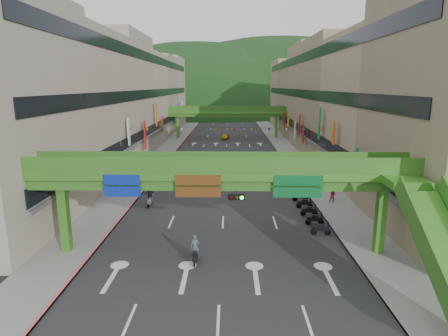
% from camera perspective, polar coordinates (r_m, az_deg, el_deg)
% --- Properties ---
extents(ground, '(320.00, 320.00, 0.00)m').
position_cam_1_polar(ground, '(21.96, -0.73, -19.47)').
color(ground, black).
rests_on(ground, ground).
extents(road_slab, '(18.00, 140.00, 0.02)m').
position_cam_1_polar(road_slab, '(69.60, 0.39, 2.91)').
color(road_slab, '#28282B').
rests_on(road_slab, ground).
extents(sidewalk_left, '(4.00, 140.00, 0.15)m').
position_cam_1_polar(sidewalk_left, '(70.53, -8.60, 2.95)').
color(sidewalk_left, gray).
rests_on(sidewalk_left, ground).
extents(sidewalk_right, '(4.00, 140.00, 0.15)m').
position_cam_1_polar(sidewalk_right, '(70.37, 9.39, 2.90)').
color(sidewalk_right, gray).
rests_on(sidewalk_right, ground).
extents(curb_left, '(0.20, 140.00, 0.18)m').
position_cam_1_polar(curb_left, '(70.25, -7.07, 2.97)').
color(curb_left, '#CC5959').
rests_on(curb_left, ground).
extents(curb_right, '(0.20, 140.00, 0.18)m').
position_cam_1_polar(curb_right, '(70.11, 7.85, 2.93)').
color(curb_right, gray).
rests_on(curb_right, ground).
extents(building_row_left, '(12.80, 95.00, 19.00)m').
position_cam_1_polar(building_row_left, '(71.36, -15.24, 10.35)').
color(building_row_left, '#9E937F').
rests_on(building_row_left, ground).
extents(building_row_right, '(12.80, 95.00, 19.00)m').
position_cam_1_polar(building_row_right, '(71.07, 16.10, 10.29)').
color(building_row_right, gray).
rests_on(building_row_right, ground).
extents(overpass_near, '(28.00, 12.27, 7.10)m').
position_cam_1_polar(overpass_near, '(24.85, 1.73, -2.48)').
color(overpass_near, '#4C9E2D').
rests_on(overpass_near, ground).
extents(overpass_far, '(28.00, 2.20, 7.10)m').
position_cam_1_polar(overpass_far, '(83.85, 0.48, 8.26)').
color(overpass_far, '#4C9E2D').
rests_on(overpass_far, ground).
extents(hill_left, '(168.00, 140.00, 112.00)m').
position_cam_1_polar(hill_left, '(179.67, -4.17, 8.78)').
color(hill_left, '#1C4419').
rests_on(hill_left, ground).
extents(hill_right, '(208.00, 176.00, 128.00)m').
position_cam_1_polar(hill_right, '(200.46, 7.95, 9.08)').
color(hill_right, '#1C4419').
rests_on(hill_right, ground).
extents(bunting_string, '(26.00, 0.36, 0.47)m').
position_cam_1_polar(bunting_string, '(48.95, 0.21, 5.87)').
color(bunting_string, black).
rests_on(bunting_string, ground).
extents(scooter_rider_near, '(0.60, 1.60, 1.97)m').
position_cam_1_polar(scooter_rider_near, '(25.51, -4.42, -12.39)').
color(scooter_rider_near, black).
rests_on(scooter_rider_near, ground).
extents(scooter_rider_mid, '(0.81, 1.60, 1.87)m').
position_cam_1_polar(scooter_rider_mid, '(48.87, 5.70, -0.17)').
color(scooter_rider_mid, black).
rests_on(scooter_rider_mid, ground).
extents(scooter_rider_left, '(0.99, 1.60, 1.98)m').
position_cam_1_polar(scooter_rider_left, '(37.27, -11.26, -4.33)').
color(scooter_rider_left, '#9FA1A8').
rests_on(scooter_rider_left, ground).
extents(scooter_rider_far, '(0.95, 1.60, 2.20)m').
position_cam_1_polar(scooter_rider_far, '(45.32, 0.39, -0.89)').
color(scooter_rider_far, maroon).
rests_on(scooter_rider_far, ground).
extents(parked_scooter_row, '(1.60, 9.35, 1.08)m').
position_cam_1_polar(parked_scooter_row, '(34.96, 12.87, -6.33)').
color(parked_scooter_row, black).
rests_on(parked_scooter_row, ground).
extents(car_silver, '(1.82, 4.61, 1.49)m').
position_cam_1_polar(car_silver, '(58.40, -6.59, 1.69)').
color(car_silver, '#A6A7AD').
rests_on(car_silver, ground).
extents(car_yellow, '(2.03, 3.79, 1.22)m').
position_cam_1_polar(car_yellow, '(82.13, 0.14, 4.81)').
color(car_yellow, gold).
rests_on(car_yellow, ground).
extents(pedestrian_red, '(0.74, 0.59, 1.49)m').
position_cam_1_polar(pedestrian_red, '(39.00, 16.29, -4.20)').
color(pedestrian_red, '#A92B3D').
rests_on(pedestrian_red, ground).
extents(pedestrian_dark, '(0.91, 0.45, 1.50)m').
position_cam_1_polar(pedestrian_dark, '(52.78, 13.59, 0.27)').
color(pedestrian_dark, '#23232A').
rests_on(pedestrian_dark, ground).
extents(pedestrian_blue, '(0.81, 0.56, 1.67)m').
position_cam_1_polar(pedestrian_blue, '(47.37, 14.18, -1.04)').
color(pedestrian_blue, '#2C364D').
rests_on(pedestrian_blue, ground).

